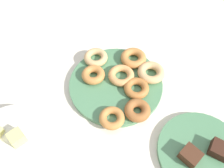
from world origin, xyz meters
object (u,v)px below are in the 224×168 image
Objects in this scene: donut_5 at (136,89)px; donut_6 at (93,75)px; donut_3 at (151,73)px; cake_plate at (202,153)px; donut_1 at (121,75)px; brownie_far at (190,155)px; melon_chunk_left at (17,138)px; donut_plate at (116,84)px; fruit_bowl at (12,138)px; donut_4 at (133,58)px; donut_7 at (137,110)px; donut_2 at (96,57)px; donut_0 at (112,118)px; brownie_near at (220,150)px.

donut_6 is at bearing 2.90° from donut_5.
cake_plate is at bearing 139.18° from donut_3.
brownie_far reaches higher than donut_1.
donut_6 is 0.30m from melon_chunk_left.
donut_5 is at bearing 176.63° from donut_plate.
donut_4 is at bearing -115.34° from fruit_bowl.
donut_7 and fruit_bowl have the same top height.
donut_2 reaches higher than cake_plate.
melon_chunk_left is (0.04, 0.36, 0.03)m from donut_2.
brownie_far is at bearing -160.74° from fruit_bowl.
donut_5 is at bearing 160.06° from donut_2.
donut_3 is (-0.05, -0.21, 0.00)m from donut_0.
cake_plate is (-0.24, 0.11, -0.02)m from donut_5.
melon_chunk_left reaches higher than donut_4.
cake_plate is at bearing 26.57° from brownie_near.
donut_5 is 2.25× the size of melon_chunk_left.
brownie_far is at bearing 146.92° from donut_5.
donut_3 reaches higher than donut_plate.
donut_3 is 0.47m from fruit_bowl.
donut_6 is at bearing 24.31° from donut_1.
donut_7 reaches higher than donut_5.
donut_5 is 0.29m from brownie_near.
donut_7 is (-0.21, 0.13, 0.00)m from donut_2.
brownie_near is at bearing 160.91° from donut_1.
donut_6 is 0.31m from fruit_bowl.
donut_plate is 3.98× the size of donut_6.
cake_plate is 0.05m from brownie_far.
donut_plate is 3.41× the size of donut_3.
donut_plate is at bearing -26.51° from brownie_far.
fruit_bowl reaches higher than donut_5.
donut_3 and donut_4 have the same top height.
donut_3 is at bearing -152.00° from donut_6.
donut_2 is 0.19m from donut_5.
donut_0 is 0.08m from donut_7.
donut_plate is 8.65× the size of melon_chunk_left.
donut_3 is 1.85× the size of brownie_far.
donut_4 reaches higher than donut_6.
donut_7 reaches higher than cake_plate.
donut_2 is 1.06× the size of donut_7.
donut_0 is 0.31× the size of cake_plate.
brownie_far reaches higher than donut_5.
fruit_bowl is (0.50, 0.19, 0.01)m from cake_plate.
donut_2 is at bearing -18.49° from brownie_near.
melon_chunk_left is (0.22, 0.30, 0.03)m from donut_5.
melon_chunk_left is at bearing 180.00° from fruit_bowl.
donut_1 is 0.34m from cake_plate.
donut_plate is 0.13m from donut_7.
fruit_bowl reaches higher than donut_1.
cake_plate is 0.53m from fruit_bowl.
donut_4 is 0.39m from brownie_near.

